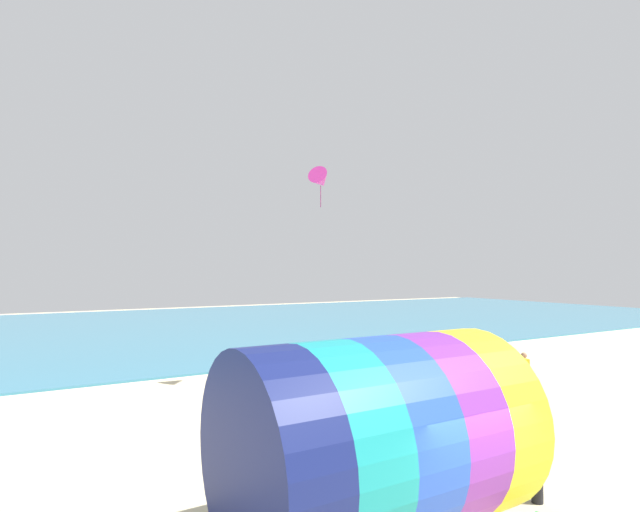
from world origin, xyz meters
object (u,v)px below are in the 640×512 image
(kite_handler, at_px, (537,461))
(bystander_near_water, at_px, (524,375))
(giant_inflatable_tube, at_px, (375,436))
(kite_magenta_delta, at_px, (321,180))

(kite_handler, xyz_separation_m, bystander_near_water, (7.06, 5.75, 0.04))
(giant_inflatable_tube, distance_m, kite_handler, 3.90)
(giant_inflatable_tube, relative_size, kite_magenta_delta, 3.18)
(kite_magenta_delta, bearing_deg, kite_handler, -97.07)
(kite_handler, height_order, bystander_near_water, bystander_near_water)
(giant_inflatable_tube, bearing_deg, kite_handler, -9.85)
(kite_handler, bearing_deg, bystander_near_water, 39.16)
(kite_magenta_delta, distance_m, bystander_near_water, 11.24)
(giant_inflatable_tube, xyz_separation_m, kite_handler, (3.72, -0.65, -0.97))
(giant_inflatable_tube, bearing_deg, bystander_near_water, 25.33)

